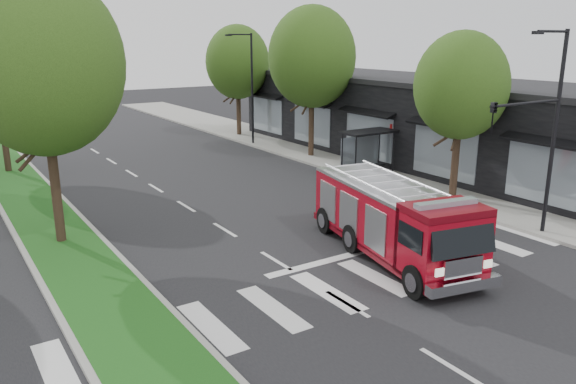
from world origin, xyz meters
The scene contains 12 objects.
ground centered at (0.00, 0.00, 0.00)m, with size 140.00×140.00×0.00m, color black.
sidewalk_right centered at (12.50, 10.00, 0.07)m, with size 5.00×80.00×0.15m, color gray.
median centered at (-6.00, 18.00, 0.08)m, with size 3.00×50.00×0.15m.
storefront_row centered at (17.00, 10.00, 2.50)m, with size 8.00×30.00×5.00m, color black.
bus_shelter centered at (11.20, 8.15, 2.04)m, with size 3.20×1.60×2.61m.
tree_right_near centered at (11.50, 2.00, 5.51)m, with size 4.40×4.40×8.05m.
tree_right_mid centered at (11.50, 14.00, 6.49)m, with size 5.60×5.60×9.72m.
tree_right_far centered at (11.50, 24.00, 5.84)m, with size 5.00×5.00×8.73m.
tree_median_near centered at (-6.00, 6.00, 6.81)m, with size 5.80×5.80×10.16m.
streetlight_right_near centered at (9.61, -3.50, 4.67)m, with size 4.08×0.22×8.00m.
streetlight_right_far centered at (10.35, 20.00, 4.48)m, with size 2.11×0.20×8.00m.
fire_engine centered at (3.75, -1.87, 1.39)m, with size 4.11×8.69×2.90m.
Camera 1 is at (-9.83, -15.79, 7.68)m, focal length 35.00 mm.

